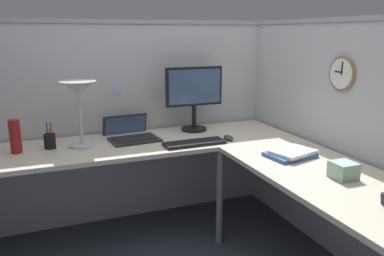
{
  "coord_description": "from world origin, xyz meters",
  "views": [
    {
      "loc": [
        -0.97,
        -2.14,
        1.48
      ],
      "look_at": [
        -0.08,
        0.1,
        0.89
      ],
      "focal_mm": 36.42,
      "sensor_mm": 36.0,
      "label": 1
    }
  ],
  "objects_px": {
    "monitor": "(194,94)",
    "tissue_box": "(343,170)",
    "desk_lamp_dome": "(79,93)",
    "laptop": "(130,134)",
    "pen_cup": "(50,141)",
    "computer_mouse": "(228,138)",
    "wall_clock": "(343,74)",
    "thermos_flask": "(15,136)",
    "keyboard": "(194,143)",
    "book_stack": "(291,154)"
  },
  "relations": [
    {
      "from": "monitor",
      "to": "tissue_box",
      "type": "height_order",
      "value": "monitor"
    },
    {
      "from": "desk_lamp_dome",
      "to": "tissue_box",
      "type": "relative_size",
      "value": 3.71
    },
    {
      "from": "laptop",
      "to": "pen_cup",
      "type": "distance_m",
      "value": 0.57
    },
    {
      "from": "computer_mouse",
      "to": "wall_clock",
      "type": "height_order",
      "value": "wall_clock"
    },
    {
      "from": "thermos_flask",
      "to": "monitor",
      "type": "bearing_deg",
      "value": 5.98
    },
    {
      "from": "computer_mouse",
      "to": "desk_lamp_dome",
      "type": "xyz_separation_m",
      "value": [
        -1.0,
        0.22,
        0.35
      ]
    },
    {
      "from": "thermos_flask",
      "to": "wall_clock",
      "type": "height_order",
      "value": "wall_clock"
    },
    {
      "from": "keyboard",
      "to": "monitor",
      "type": "bearing_deg",
      "value": 66.77
    },
    {
      "from": "thermos_flask",
      "to": "tissue_box",
      "type": "xyz_separation_m",
      "value": [
        1.63,
        -1.13,
        -0.06
      ]
    },
    {
      "from": "laptop",
      "to": "desk_lamp_dome",
      "type": "xyz_separation_m",
      "value": [
        -0.36,
        -0.1,
        0.34
      ]
    },
    {
      "from": "monitor",
      "to": "pen_cup",
      "type": "relative_size",
      "value": 2.78
    },
    {
      "from": "laptop",
      "to": "wall_clock",
      "type": "bearing_deg",
      "value": -34.84
    },
    {
      "from": "keyboard",
      "to": "tissue_box",
      "type": "distance_m",
      "value": 1.02
    },
    {
      "from": "pen_cup",
      "to": "keyboard",
      "type": "bearing_deg",
      "value": -16.22
    },
    {
      "from": "keyboard",
      "to": "thermos_flask",
      "type": "bearing_deg",
      "value": 166.44
    },
    {
      "from": "computer_mouse",
      "to": "book_stack",
      "type": "bearing_deg",
      "value": -69.72
    },
    {
      "from": "keyboard",
      "to": "pen_cup",
      "type": "distance_m",
      "value": 0.97
    },
    {
      "from": "tissue_box",
      "to": "keyboard",
      "type": "bearing_deg",
      "value": 118.94
    },
    {
      "from": "monitor",
      "to": "wall_clock",
      "type": "bearing_deg",
      "value": -52.33
    },
    {
      "from": "desk_lamp_dome",
      "to": "thermos_flask",
      "type": "height_order",
      "value": "desk_lamp_dome"
    },
    {
      "from": "desk_lamp_dome",
      "to": "tissue_box",
      "type": "xyz_separation_m",
      "value": [
        1.22,
        -1.13,
        -0.32
      ]
    },
    {
      "from": "keyboard",
      "to": "book_stack",
      "type": "bearing_deg",
      "value": -47.77
    },
    {
      "from": "keyboard",
      "to": "wall_clock",
      "type": "xyz_separation_m",
      "value": [
        0.81,
        -0.48,
        0.49
      ]
    },
    {
      "from": "laptop",
      "to": "keyboard",
      "type": "bearing_deg",
      "value": -42.97
    },
    {
      "from": "keyboard",
      "to": "computer_mouse",
      "type": "relative_size",
      "value": 4.13
    },
    {
      "from": "laptop",
      "to": "thermos_flask",
      "type": "relative_size",
      "value": 1.86
    },
    {
      "from": "book_stack",
      "to": "desk_lamp_dome",
      "type": "bearing_deg",
      "value": 148.67
    },
    {
      "from": "keyboard",
      "to": "wall_clock",
      "type": "bearing_deg",
      "value": -31.96
    },
    {
      "from": "book_stack",
      "to": "tissue_box",
      "type": "xyz_separation_m",
      "value": [
        0.03,
        -0.41,
        0.02
      ]
    },
    {
      "from": "laptop",
      "to": "computer_mouse",
      "type": "xyz_separation_m",
      "value": [
        0.64,
        -0.33,
        -0.01
      ]
    },
    {
      "from": "laptop",
      "to": "computer_mouse",
      "type": "height_order",
      "value": "laptop"
    },
    {
      "from": "monitor",
      "to": "thermos_flask",
      "type": "relative_size",
      "value": 2.27
    },
    {
      "from": "desk_lamp_dome",
      "to": "thermos_flask",
      "type": "relative_size",
      "value": 2.02
    },
    {
      "from": "keyboard",
      "to": "thermos_flask",
      "type": "xyz_separation_m",
      "value": [
        -1.14,
        0.24,
        0.1
      ]
    },
    {
      "from": "thermos_flask",
      "to": "tissue_box",
      "type": "height_order",
      "value": "thermos_flask"
    },
    {
      "from": "laptop",
      "to": "pen_cup",
      "type": "height_order",
      "value": "pen_cup"
    },
    {
      "from": "thermos_flask",
      "to": "book_stack",
      "type": "xyz_separation_m",
      "value": [
        1.6,
        -0.72,
        -0.09
      ]
    },
    {
      "from": "desk_lamp_dome",
      "to": "thermos_flask",
      "type": "distance_m",
      "value": 0.48
    },
    {
      "from": "desk_lamp_dome",
      "to": "pen_cup",
      "type": "height_order",
      "value": "desk_lamp_dome"
    },
    {
      "from": "thermos_flask",
      "to": "book_stack",
      "type": "distance_m",
      "value": 1.75
    },
    {
      "from": "book_stack",
      "to": "tissue_box",
      "type": "distance_m",
      "value": 0.41
    },
    {
      "from": "book_stack",
      "to": "wall_clock",
      "type": "xyz_separation_m",
      "value": [
        0.35,
        0.0,
        0.48
      ]
    },
    {
      "from": "thermos_flask",
      "to": "wall_clock",
      "type": "xyz_separation_m",
      "value": [
        1.95,
        -0.72,
        0.39
      ]
    },
    {
      "from": "monitor",
      "to": "laptop",
      "type": "xyz_separation_m",
      "value": [
        -0.52,
        -0.03,
        -0.27
      ]
    },
    {
      "from": "monitor",
      "to": "desk_lamp_dome",
      "type": "bearing_deg",
      "value": -171.23
    },
    {
      "from": "pen_cup",
      "to": "tissue_box",
      "type": "distance_m",
      "value": 1.84
    },
    {
      "from": "computer_mouse",
      "to": "book_stack",
      "type": "relative_size",
      "value": 0.33
    },
    {
      "from": "laptop",
      "to": "pen_cup",
      "type": "relative_size",
      "value": 2.28
    },
    {
      "from": "keyboard",
      "to": "desk_lamp_dome",
      "type": "height_order",
      "value": "desk_lamp_dome"
    },
    {
      "from": "tissue_box",
      "to": "wall_clock",
      "type": "bearing_deg",
      "value": 52.5
    }
  ]
}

